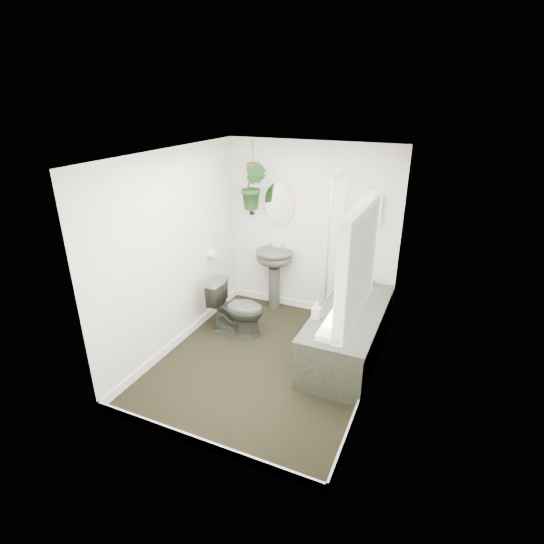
% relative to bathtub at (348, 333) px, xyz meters
% --- Properties ---
extents(floor, '(2.30, 2.80, 0.02)m').
position_rel_bathtub_xyz_m(floor, '(-0.80, -0.50, -0.30)').
color(floor, black).
rests_on(floor, ground).
extents(ceiling, '(2.30, 2.80, 0.02)m').
position_rel_bathtub_xyz_m(ceiling, '(-0.80, -0.50, 2.02)').
color(ceiling, white).
rests_on(ceiling, ground).
extents(wall_back, '(2.30, 0.02, 2.30)m').
position_rel_bathtub_xyz_m(wall_back, '(-0.80, 0.91, 0.86)').
color(wall_back, white).
rests_on(wall_back, ground).
extents(wall_front, '(2.30, 0.02, 2.30)m').
position_rel_bathtub_xyz_m(wall_front, '(-0.80, -1.91, 0.86)').
color(wall_front, white).
rests_on(wall_front, ground).
extents(wall_left, '(0.02, 2.80, 2.30)m').
position_rel_bathtub_xyz_m(wall_left, '(-1.96, -0.50, 0.86)').
color(wall_left, white).
rests_on(wall_left, ground).
extents(wall_right, '(0.02, 2.80, 2.30)m').
position_rel_bathtub_xyz_m(wall_right, '(0.36, -0.50, 0.86)').
color(wall_right, white).
rests_on(wall_right, ground).
extents(skirting, '(2.30, 2.80, 0.10)m').
position_rel_bathtub_xyz_m(skirting, '(-0.80, -0.50, -0.24)').
color(skirting, white).
rests_on(skirting, floor).
extents(bathtub, '(0.72, 1.72, 0.58)m').
position_rel_bathtub_xyz_m(bathtub, '(0.00, 0.00, 0.00)').
color(bathtub, '#383B33').
rests_on(bathtub, floor).
extents(bath_screen, '(0.04, 0.72, 1.40)m').
position_rel_bathtub_xyz_m(bath_screen, '(-0.33, 0.49, 0.99)').
color(bath_screen, silver).
rests_on(bath_screen, bathtub).
extents(shower_box, '(0.20, 0.10, 0.35)m').
position_rel_bathtub_xyz_m(shower_box, '(0.00, 0.84, 1.26)').
color(shower_box, white).
rests_on(shower_box, wall_back).
extents(oval_mirror, '(0.46, 0.03, 0.62)m').
position_rel_bathtub_xyz_m(oval_mirror, '(-1.25, 0.87, 1.21)').
color(oval_mirror, '#C3AC8F').
rests_on(oval_mirror, wall_back).
extents(wall_sconce, '(0.04, 0.04, 0.22)m').
position_rel_bathtub_xyz_m(wall_sconce, '(-1.65, 0.86, 1.11)').
color(wall_sconce, black).
rests_on(wall_sconce, wall_back).
extents(toilet_roll_holder, '(0.11, 0.11, 0.11)m').
position_rel_bathtub_xyz_m(toilet_roll_holder, '(-1.90, 0.20, 0.61)').
color(toilet_roll_holder, white).
rests_on(toilet_roll_holder, wall_left).
extents(window_recess, '(0.08, 1.00, 0.90)m').
position_rel_bathtub_xyz_m(window_recess, '(0.29, -1.20, 1.36)').
color(window_recess, white).
rests_on(window_recess, wall_right).
extents(window_sill, '(0.18, 1.00, 0.04)m').
position_rel_bathtub_xyz_m(window_sill, '(0.22, -1.20, 0.94)').
color(window_sill, white).
rests_on(window_sill, wall_right).
extents(window_blinds, '(0.01, 0.86, 0.76)m').
position_rel_bathtub_xyz_m(window_blinds, '(0.24, -1.20, 1.36)').
color(window_blinds, white).
rests_on(window_blinds, wall_right).
extents(toilet, '(0.72, 0.45, 0.70)m').
position_rel_bathtub_xyz_m(toilet, '(-1.40, -0.08, 0.06)').
color(toilet, '#383B33').
rests_on(toilet, floor).
extents(pedestal_sink, '(0.54, 0.47, 0.86)m').
position_rel_bathtub_xyz_m(pedestal_sink, '(-1.25, 0.74, 0.14)').
color(pedestal_sink, '#383B33').
rests_on(pedestal_sink, floor).
extents(sill_plant, '(0.22, 0.20, 0.22)m').
position_rel_bathtub_xyz_m(sill_plant, '(0.17, -0.90, 1.07)').
color(sill_plant, black).
rests_on(sill_plant, window_sill).
extents(hanging_plant, '(0.37, 0.32, 0.59)m').
position_rel_bathtub_xyz_m(hanging_plant, '(-1.50, 0.64, 1.43)').
color(hanging_plant, black).
rests_on(hanging_plant, ceiling).
extents(soap_bottle, '(0.10, 0.10, 0.20)m').
position_rel_bathtub_xyz_m(soap_bottle, '(-0.29, -0.32, 0.39)').
color(soap_bottle, black).
rests_on(soap_bottle, bathtub).
extents(hanging_pot, '(0.16, 0.16, 0.12)m').
position_rel_bathtub_xyz_m(hanging_pot, '(-1.50, 0.64, 1.67)').
color(hanging_pot, brown).
rests_on(hanging_pot, ceiling).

